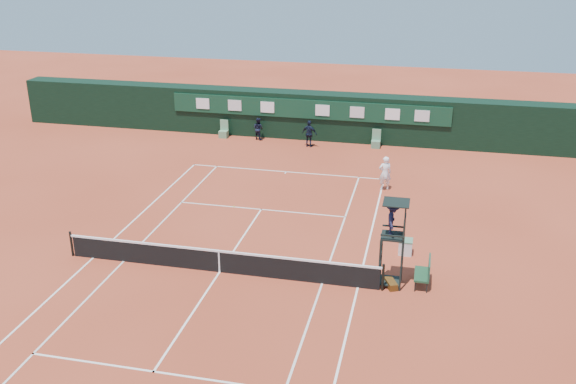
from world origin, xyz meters
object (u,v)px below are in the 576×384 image
object	(u,v)px
tennis_net	(219,261)
umpire_chair	(393,226)
player_bench	(425,271)
player	(385,173)
cooler	(405,247)

from	to	relation	value
tennis_net	umpire_chair	world-z (taller)	umpire_chair
player_bench	player	distance (m)	9.91
player	umpire_chair	bearing A→B (deg)	77.69
umpire_chair	player_bench	distance (m)	2.28
umpire_chair	cooler	bearing A→B (deg)	80.56
player_bench	tennis_net	bearing A→B (deg)	-174.71
tennis_net	player_bench	distance (m)	7.96
player_bench	player	bearing A→B (deg)	103.47
tennis_net	cooler	xyz separation A→B (m)	(7.08, 3.22, -0.18)
cooler	player	bearing A→B (deg)	101.58
tennis_net	cooler	world-z (taller)	tennis_net
player_bench	player	xyz separation A→B (m)	(-2.31, 9.64, 0.32)
player_bench	player	world-z (taller)	player
umpire_chair	player_bench	world-z (taller)	umpire_chair
umpire_chair	cooler	world-z (taller)	umpire_chair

